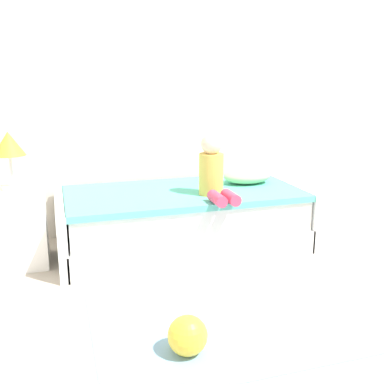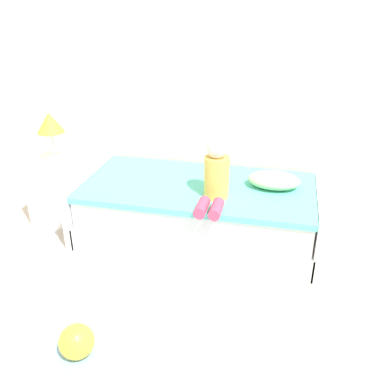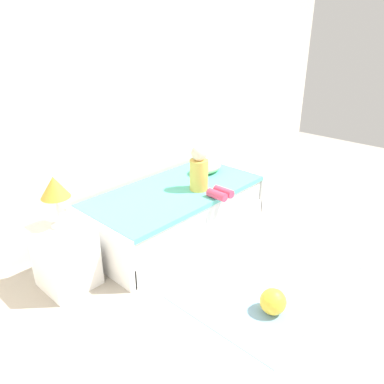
{
  "view_description": "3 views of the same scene",
  "coord_description": "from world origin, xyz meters",
  "px_view_note": "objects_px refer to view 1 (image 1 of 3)",
  "views": [
    {
      "loc": [
        -1.28,
        -1.56,
        1.44
      ],
      "look_at": [
        -0.26,
        1.75,
        0.55
      ],
      "focal_mm": 41.94,
      "sensor_mm": 36.0,
      "label": 1
    },
    {
      "loc": [
        0.42,
        -1.21,
        2.03
      ],
      "look_at": [
        -0.26,
        1.75,
        0.55
      ],
      "focal_mm": 39.41,
      "sensor_mm": 36.0,
      "label": 2
    },
    {
      "loc": [
        -2.88,
        -0.67,
        2.16
      ],
      "look_at": [
        -0.26,
        1.75,
        0.55
      ],
      "focal_mm": 34.96,
      "sensor_mm": 36.0,
      "label": 3
    }
  ],
  "objects_px": {
    "table_lamp": "(9,147)",
    "toy_ball": "(188,335)",
    "bed": "(184,219)",
    "child_figure": "(213,171)",
    "nightstand": "(17,228)",
    "pillow": "(247,176)"
  },
  "relations": [
    {
      "from": "child_figure",
      "to": "toy_ball",
      "type": "bearing_deg",
      "value": -114.81
    },
    {
      "from": "bed",
      "to": "toy_ball",
      "type": "distance_m",
      "value": 1.59
    },
    {
      "from": "pillow",
      "to": "toy_ball",
      "type": "relative_size",
      "value": 2.02
    },
    {
      "from": "nightstand",
      "to": "toy_ball",
      "type": "xyz_separation_m",
      "value": [
        0.93,
        -1.54,
        -0.19
      ]
    },
    {
      "from": "nightstand",
      "to": "child_figure",
      "type": "distance_m",
      "value": 1.61
    },
    {
      "from": "bed",
      "to": "table_lamp",
      "type": "relative_size",
      "value": 4.69
    },
    {
      "from": "nightstand",
      "to": "child_figure",
      "type": "relative_size",
      "value": 1.18
    },
    {
      "from": "bed",
      "to": "nightstand",
      "type": "height_order",
      "value": "nightstand"
    },
    {
      "from": "table_lamp",
      "to": "child_figure",
      "type": "relative_size",
      "value": 0.88
    },
    {
      "from": "table_lamp",
      "to": "child_figure",
      "type": "bearing_deg",
      "value": -8.89
    },
    {
      "from": "bed",
      "to": "toy_ball",
      "type": "height_order",
      "value": "bed"
    },
    {
      "from": "child_figure",
      "to": "toy_ball",
      "type": "distance_m",
      "value": 1.56
    },
    {
      "from": "bed",
      "to": "child_figure",
      "type": "distance_m",
      "value": 0.54
    },
    {
      "from": "bed",
      "to": "table_lamp",
      "type": "xyz_separation_m",
      "value": [
        -1.35,
        0.01,
        0.69
      ]
    },
    {
      "from": "nightstand",
      "to": "table_lamp",
      "type": "relative_size",
      "value": 1.33
    },
    {
      "from": "table_lamp",
      "to": "toy_ball",
      "type": "height_order",
      "value": "table_lamp"
    },
    {
      "from": "toy_ball",
      "to": "bed",
      "type": "bearing_deg",
      "value": 74.75
    },
    {
      "from": "nightstand",
      "to": "table_lamp",
      "type": "height_order",
      "value": "table_lamp"
    },
    {
      "from": "toy_ball",
      "to": "child_figure",
      "type": "bearing_deg",
      "value": 65.19
    },
    {
      "from": "nightstand",
      "to": "toy_ball",
      "type": "distance_m",
      "value": 1.81
    },
    {
      "from": "child_figure",
      "to": "table_lamp",
      "type": "bearing_deg",
      "value": 171.11
    },
    {
      "from": "bed",
      "to": "table_lamp",
      "type": "distance_m",
      "value": 1.52
    }
  ]
}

